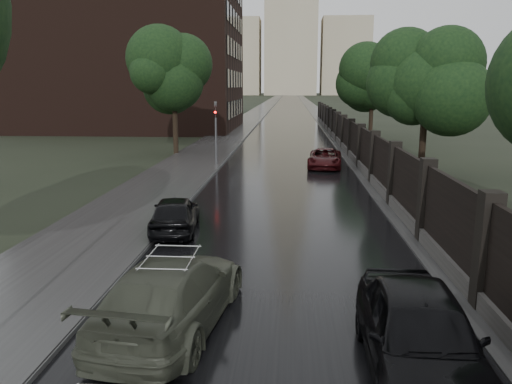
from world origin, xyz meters
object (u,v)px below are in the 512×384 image
tree_right_c (372,86)px  car_right_near (420,335)px  tree_right_b (427,85)px  volga_sedan (172,293)px  hatchback_left (175,214)px  tree_left_far (174,81)px  traffic_light (216,128)px  car_right_far (325,158)px

tree_right_c → car_right_near: bearing=-97.5°
tree_right_b → car_right_near: (-4.98, -19.80, -4.16)m
volga_sedan → hatchback_left: (-1.51, 6.84, -0.10)m
tree_right_b → tree_right_c: size_ratio=1.00×
tree_left_far → hatchback_left: bearing=-77.2°
volga_sedan → tree_right_b: bearing=-110.4°
tree_right_b → hatchback_left: size_ratio=1.88×
volga_sedan → tree_left_far: bearing=-70.1°
car_right_near → tree_right_b: bearing=77.3°
tree_right_c → car_right_near: 38.35m
tree_right_b → volga_sedan: size_ratio=1.38×
tree_left_far → hatchback_left: 20.46m
traffic_light → tree_right_b: bearing=-14.2°
tree_right_c → volga_sedan: 37.76m
car_right_near → car_right_far: bearing=91.7°
volga_sedan → car_right_far: 21.58m
tree_left_far → car_right_far: (10.43, -5.18, -4.65)m
tree_right_b → traffic_light: size_ratio=1.75×
tree_left_far → car_right_near: tree_left_far is taller
tree_right_c → hatchback_left: bearing=-110.7°
hatchback_left → car_right_near: bearing=119.8°
tree_right_b → tree_right_c: (0.00, 18.00, 0.00)m
traffic_light → car_right_far: (6.73, -0.17, -1.81)m
car_right_near → tree_left_far: bearing=112.2°
tree_right_b → car_right_far: size_ratio=1.65×
tree_right_c → traffic_light: (-11.80, -15.01, -2.55)m
tree_right_b → tree_right_c: 18.00m
traffic_light → car_right_far: size_ratio=0.94×
tree_left_far → car_right_near: size_ratio=1.60×
traffic_light → hatchback_left: traffic_light is taller
tree_left_far → traffic_light: (3.70, -5.01, -2.84)m
tree_left_far → tree_right_b: 17.45m
traffic_light → volga_sedan: traffic_light is taller
tree_right_b → traffic_light: tree_right_b is taller
tree_left_far → tree_right_b: bearing=-27.3°
traffic_light → car_right_near: (6.82, -22.79, -1.61)m
traffic_light → car_right_near: 23.84m
tree_left_far → tree_right_b: (15.50, -8.00, -0.29)m
tree_right_c → car_right_far: (-5.07, -15.18, -4.36)m
tree_right_c → traffic_light: bearing=-128.2°
hatchback_left → traffic_light: bearing=-93.6°
tree_left_far → car_right_far: 12.54m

